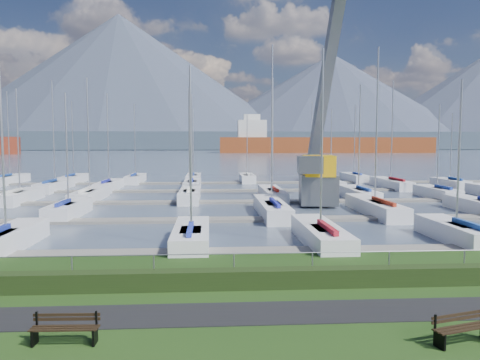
{
  "coord_description": "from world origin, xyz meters",
  "views": [
    {
      "loc": [
        -1.87,
        -17.3,
        5.42
      ],
      "look_at": [
        0.0,
        12.0,
        3.0
      ],
      "focal_mm": 35.0,
      "sensor_mm": 36.0,
      "label": 1
    }
  ],
  "objects": [
    {
      "name": "path",
      "position": [
        0.0,
        -3.0,
        0.01
      ],
      "size": [
        160.0,
        2.0,
        0.04
      ],
      "primitive_type": "cube",
      "color": "black",
      "rests_on": "grass"
    },
    {
      "name": "water",
      "position": [
        0.0,
        260.0,
        -0.4
      ],
      "size": [
        800.0,
        540.0,
        0.2
      ],
      "primitive_type": "cube",
      "color": "#49566B"
    },
    {
      "name": "hedge",
      "position": [
        0.0,
        -0.4,
        0.35
      ],
      "size": [
        80.0,
        0.7,
        0.7
      ],
      "primitive_type": "cube",
      "color": "black",
      "rests_on": "grass"
    },
    {
      "name": "fence",
      "position": [
        0.0,
        0.0,
        1.2
      ],
      "size": [
        80.0,
        0.04,
        0.04
      ],
      "primitive_type": "cylinder",
      "rotation": [
        0.0,
        1.57,
        0.0
      ],
      "color": "gray",
      "rests_on": "grass"
    },
    {
      "name": "foothill",
      "position": [
        0.0,
        330.0,
        6.0
      ],
      "size": [
        900.0,
        80.0,
        12.0
      ],
      "primitive_type": "cube",
      "color": "#3E4C5B",
      "rests_on": "water"
    },
    {
      "name": "mountains",
      "position": [
        7.35,
        404.62,
        46.68
      ],
      "size": [
        1190.0,
        360.0,
        115.0
      ],
      "color": "#404A5E",
      "rests_on": "water"
    },
    {
      "name": "docks",
      "position": [
        0.0,
        26.0,
        -0.22
      ],
      "size": [
        90.0,
        41.6,
        0.25
      ],
      "color": "slate",
      "rests_on": "water"
    },
    {
      "name": "bench_left",
      "position": [
        -5.78,
        -4.87,
        0.42
      ],
      "size": [
        1.81,
        0.48,
        0.85
      ],
      "rotation": [
        0.0,
        0.0,
        -0.03
      ],
      "color": "black",
      "rests_on": "grass"
    },
    {
      "name": "bench_right",
      "position": [
        4.88,
        -5.52,
        0.42
      ],
      "size": [
        1.85,
        0.89,
        0.85
      ],
      "rotation": [
        0.0,
        0.0,
        0.28
      ],
      "color": "black",
      "rests_on": "grass"
    },
    {
      "name": "crane",
      "position": [
        8.09,
        24.41,
        5.33
      ],
      "size": [
        4.96,
        13.33,
        22.35
      ],
      "rotation": [
        0.0,
        0.0,
        -0.11
      ],
      "color": "#5B5F63",
      "rests_on": "water"
    },
    {
      "name": "cargo_ship_mid",
      "position": [
        52.23,
        218.57,
        3.48
      ],
      "size": [
        107.53,
        21.17,
        21.5
      ],
      "rotation": [
        0.0,
        0.0,
        -0.03
      ],
      "color": "brown",
      "rests_on": "water"
    },
    {
      "name": "sailboat_fleet",
      "position": [
        -2.24,
        28.81,
        5.39
      ],
      "size": [
        74.93,
        49.02,
        13.39
      ],
      "color": "navy",
      "rests_on": "water"
    }
  ]
}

